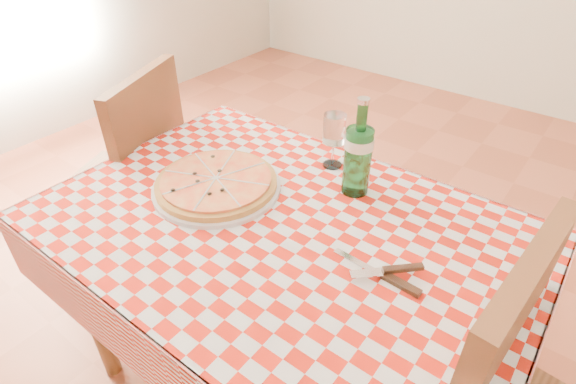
# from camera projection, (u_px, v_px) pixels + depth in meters

# --- Properties ---
(dining_table) EXTENTS (1.20, 0.80, 0.75)m
(dining_table) POSITION_uv_depth(u_px,v_px,m) (281.00, 250.00, 1.26)
(dining_table) COLOR brown
(dining_table) RESTS_ON ground
(tablecloth) EXTENTS (1.30, 0.90, 0.01)m
(tablecloth) POSITION_uv_depth(u_px,v_px,m) (280.00, 224.00, 1.21)
(tablecloth) COLOR #B3180B
(tablecloth) RESTS_ON dining_table
(chair_far) EXTENTS (0.57, 0.57, 0.97)m
(chair_far) POSITION_uv_depth(u_px,v_px,m) (134.00, 173.00, 1.77)
(chair_far) COLOR brown
(chair_far) RESTS_ON ground
(pizza_plate) EXTENTS (0.50, 0.50, 0.05)m
(pizza_plate) POSITION_uv_depth(u_px,v_px,m) (216.00, 182.00, 1.32)
(pizza_plate) COLOR #C18540
(pizza_plate) RESTS_ON tablecloth
(water_bottle) EXTENTS (0.09, 0.09, 0.29)m
(water_bottle) POSITION_uv_depth(u_px,v_px,m) (359.00, 148.00, 1.25)
(water_bottle) COLOR #186026
(water_bottle) RESTS_ON tablecloth
(wine_glass) EXTENTS (0.09, 0.09, 0.18)m
(wine_glass) POSITION_uv_depth(u_px,v_px,m) (334.00, 141.00, 1.39)
(wine_glass) COLOR white
(wine_glass) RESTS_ON tablecloth
(cutlery) EXTENTS (0.31, 0.29, 0.03)m
(cutlery) POSITION_uv_depth(u_px,v_px,m) (382.00, 272.00, 1.04)
(cutlery) COLOR silver
(cutlery) RESTS_ON tablecloth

